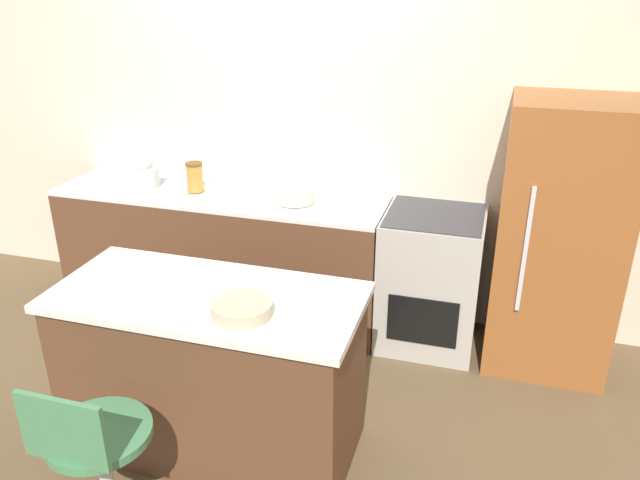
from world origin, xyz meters
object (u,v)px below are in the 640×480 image
(stool_chair, at_px, (98,461))
(mixing_bowl, at_px, (295,194))
(oven_range, at_px, (430,279))
(refrigerator, at_px, (558,239))
(kettle, at_px, (145,174))

(stool_chair, height_order, mixing_bowl, mixing_bowl)
(oven_range, relative_size, refrigerator, 0.54)
(mixing_bowl, bearing_deg, kettle, 180.00)
(refrigerator, xyz_separation_m, stool_chair, (-1.89, -1.98, -0.44))
(oven_range, bearing_deg, stool_chair, -120.17)
(refrigerator, height_order, stool_chair, refrigerator)
(stool_chair, bearing_deg, oven_range, 59.83)
(stool_chair, relative_size, mixing_bowl, 3.29)
(kettle, height_order, mixing_bowl, kettle)
(oven_range, xyz_separation_m, kettle, (-2.03, -0.02, 0.54))
(mixing_bowl, bearing_deg, stool_chair, -96.80)
(refrigerator, relative_size, kettle, 7.59)
(stool_chair, height_order, kettle, kettle)
(mixing_bowl, bearing_deg, oven_range, 1.14)
(refrigerator, relative_size, stool_chair, 1.98)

